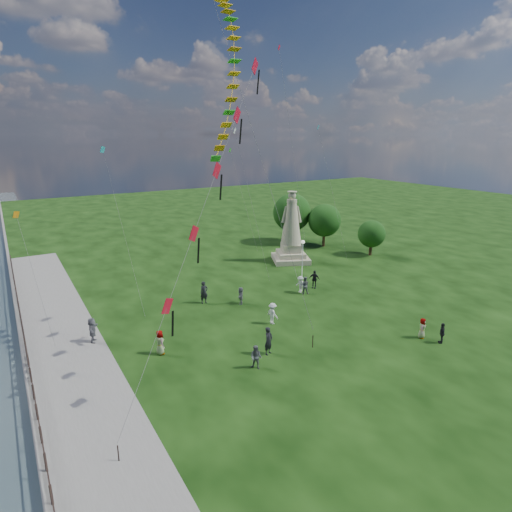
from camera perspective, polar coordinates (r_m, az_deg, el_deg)
ground at (r=61.56m, az=30.58°, el=0.21°), size 106.50×160.00×0.60m
waterfront at (r=30.10m, az=-25.77°, el=-13.70°), size 200.00×200.00×1.51m
statue at (r=48.47m, az=4.71°, el=2.75°), size 5.20×5.20×8.00m
lamppost at (r=43.24m, az=6.24°, el=0.73°), size 0.35×0.35×3.83m
tree_row at (r=55.81m, az=7.60°, el=5.06°), size 8.57×14.20×6.57m
person_0 at (r=28.63m, az=1.68°, el=-11.23°), size 0.82×0.71×1.91m
person_1 at (r=27.08m, az=0.02°, el=-13.36°), size 0.82×0.87×1.54m
person_2 at (r=32.97m, az=2.22°, el=-7.66°), size 0.71×1.15×1.67m
person_3 at (r=32.75m, az=23.55°, el=-9.39°), size 0.95×0.93×1.50m
person_4 at (r=33.01m, az=21.29°, el=-8.96°), size 0.85×0.74×1.48m
person_5 at (r=32.10m, az=-20.96°, el=-9.35°), size 1.23×1.79×1.78m
person_6 at (r=37.01m, az=-6.94°, el=-4.84°), size 0.72×0.49×1.95m
person_7 at (r=39.17m, az=6.50°, el=-3.89°), size 0.92×0.85×1.62m
person_8 at (r=39.46m, az=5.93°, el=-3.77°), size 0.65×1.07×1.56m
person_9 at (r=40.71m, az=7.77°, el=-3.07°), size 1.04×1.12×1.74m
person_10 at (r=29.37m, az=-12.69°, el=-11.17°), size 0.57×0.86×1.67m
person_11 at (r=36.74m, az=-2.05°, el=-5.28°), size 1.20×1.49×1.48m
red_kite_train at (r=24.71m, az=-5.45°, el=10.18°), size 12.89×9.35×18.75m
small_kites at (r=44.35m, az=-3.92°, el=13.11°), size 32.93×19.45×23.40m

